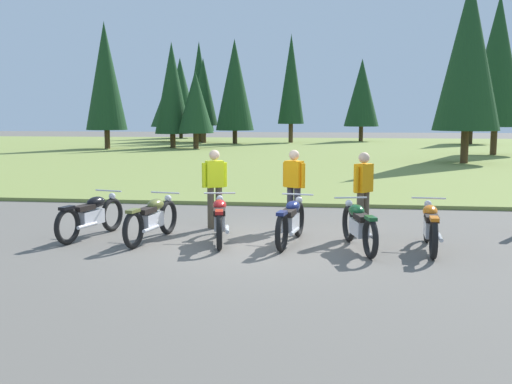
# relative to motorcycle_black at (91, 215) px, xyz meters

# --- Properties ---
(ground_plane) EXTENTS (140.00, 140.00, 0.00)m
(ground_plane) POSITION_rel_motorcycle_black_xyz_m (3.21, -0.15, -0.44)
(ground_plane) COLOR #605B54
(grass_moorland) EXTENTS (80.00, 44.00, 0.10)m
(grass_moorland) POSITION_rel_motorcycle_black_xyz_m (3.21, 26.49, -0.39)
(grass_moorland) COLOR olive
(grass_moorland) RESTS_ON ground
(forest_treeline) EXTENTS (28.72, 30.79, 9.08)m
(forest_treeline) POSITION_rel_motorcycle_black_xyz_m (0.59, 34.05, 4.10)
(forest_treeline) COLOR #47331E
(forest_treeline) RESTS_ON ground
(motorcycle_black) EXTENTS (0.77, 2.06, 0.88)m
(motorcycle_black) POSITION_rel_motorcycle_black_xyz_m (0.00, 0.00, 0.00)
(motorcycle_black) COLOR black
(motorcycle_black) RESTS_ON ground
(motorcycle_olive) EXTENTS (0.66, 2.08, 0.88)m
(motorcycle_olive) POSITION_rel_motorcycle_black_xyz_m (1.28, -0.16, 0.00)
(motorcycle_olive) COLOR black
(motorcycle_olive) RESTS_ON ground
(motorcycle_red) EXTENTS (0.69, 2.08, 0.88)m
(motorcycle_red) POSITION_rel_motorcycle_black_xyz_m (2.59, -0.09, 0.00)
(motorcycle_red) COLOR black
(motorcycle_red) RESTS_ON ground
(motorcycle_navy) EXTENTS (0.62, 2.09, 0.88)m
(motorcycle_navy) POSITION_rel_motorcycle_black_xyz_m (3.94, -0.07, 0.00)
(motorcycle_navy) COLOR black
(motorcycle_navy) RESTS_ON ground
(motorcycle_british_green) EXTENTS (0.75, 2.06, 0.88)m
(motorcycle_british_green) POSITION_rel_motorcycle_black_xyz_m (5.18, -0.40, 0.00)
(motorcycle_british_green) COLOR black
(motorcycle_british_green) RESTS_ON ground
(motorcycle_orange) EXTENTS (0.62, 2.10, 0.88)m
(motorcycle_orange) POSITION_rel_motorcycle_black_xyz_m (6.45, -0.29, 0.00)
(motorcycle_orange) COLOR black
(motorcycle_orange) RESTS_ON ground
(rider_near_row_end) EXTENTS (0.40, 0.45, 1.67)m
(rider_near_row_end) POSITION_rel_motorcycle_black_xyz_m (5.31, 0.90, 0.51)
(rider_near_row_end) COLOR #4C4233
(rider_near_row_end) RESTS_ON ground
(rider_checking_bike) EXTENTS (0.50, 0.36, 1.67)m
(rider_checking_bike) POSITION_rel_motorcycle_black_xyz_m (2.22, 1.29, 0.51)
(rider_checking_bike) COLOR #4C4233
(rider_checking_bike) RESTS_ON ground
(rider_in_hivis_vest) EXTENTS (0.49, 0.37, 1.67)m
(rider_in_hivis_vest) POSITION_rel_motorcycle_black_xyz_m (3.88, 1.49, 0.51)
(rider_in_hivis_vest) COLOR #2D2D38
(rider_in_hivis_vest) RESTS_ON ground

